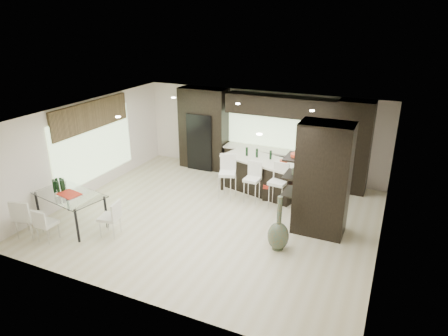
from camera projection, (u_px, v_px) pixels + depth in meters
The scene contains 22 objects.
ground at pixel (215, 217), 10.37m from camera, with size 8.00×8.00×0.00m, color beige.
back_wall at pixel (261, 133), 12.86m from camera, with size 8.00×0.02×2.70m, color silver.
left_wall at pixel (88, 148), 11.42m from camera, with size 0.02×7.00×2.70m, color silver.
right_wall at pixel (386, 197), 8.35m from camera, with size 0.02×7.00×2.70m, color silver.
ceiling at pixel (214, 115), 9.40m from camera, with size 8.00×7.00×0.02m, color white.
window_left at pixel (94, 146), 11.57m from camera, with size 0.04×3.20×1.90m, color #B2D199.
window_back at pixel (279, 129), 12.52m from camera, with size 3.40×0.04×1.20m, color #B2D199.
stone_accent at pixel (91, 116), 11.24m from camera, with size 0.08×3.00×0.80m, color brown.
ceiling_spots at pixel (218, 114), 9.62m from camera, with size 4.00×3.00×0.02m, color white.
back_cabinetry at pixel (273, 137), 12.39m from camera, with size 6.80×0.68×2.70m, color black.
refrigerator at pixel (203, 140), 13.41m from camera, with size 0.90×0.68×1.90m, color black.
partition_column at pixel (323, 179), 9.23m from camera, with size 1.20×0.80×2.70m, color black.
kitchen_island at pixel (262, 175), 11.72m from camera, with size 2.40×1.03×1.00m, color black.
stool_left at pixel (227, 181), 11.29m from camera, with size 0.45×0.45×1.02m, color silver.
stool_mid at pixel (252, 187), 11.04m from camera, with size 0.41×0.41×0.93m, color silver.
stool_right at pixel (277, 190), 10.73m from camera, with size 0.44×0.44×0.99m, color silver.
bench at pixel (284, 192), 11.28m from camera, with size 1.20×0.46×0.46m, color black.
floor_vase at pixel (279, 223), 8.74m from camera, with size 0.47×0.47×1.29m, color #3E4733, non-canonical shape.
dining_table at pixel (72, 210), 9.83m from camera, with size 1.74×0.98×0.84m, color white.
chair_near at pixel (47, 226), 9.18m from camera, with size 0.41×0.41×0.75m, color silver.
chair_far at pixel (28, 219), 9.33m from camera, with size 0.49×0.49×0.90m, color silver.
chair_end at pixel (110, 220), 9.38m from camera, with size 0.44×0.44×0.81m, color silver.
Camera 1 is at (4.02, -8.29, 4.93)m, focal length 32.00 mm.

